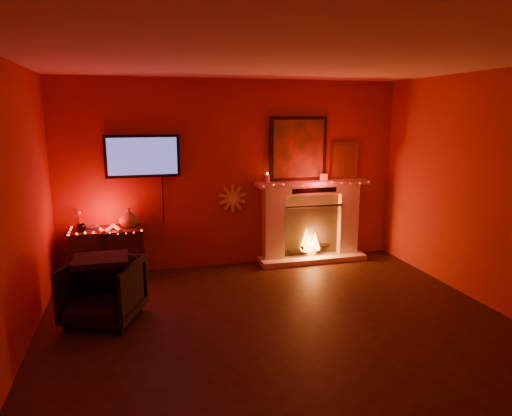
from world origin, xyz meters
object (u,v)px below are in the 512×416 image
Objects in this scene: tv at (143,156)px; armchair at (103,291)px; sunburst_clock at (233,198)px; console_table at (109,252)px; fireplace at (310,214)px.

tv reaches higher than armchair.
tv is 3.10× the size of sunburst_clock.
console_table is 1.30× the size of armchair.
sunburst_clock is at bearing 63.51° from armchair.
fireplace is 5.45× the size of sunburst_clock.
console_table is (-1.75, -0.22, -0.61)m from sunburst_clock.
armchair is at bearing -153.91° from fireplace.
armchair is at bearing -108.75° from tv.
sunburst_clock is 1.87m from console_table.
tv is at bearing 178.50° from fireplace.
sunburst_clock is (1.25, 0.03, -0.65)m from tv.
fireplace is 2.61m from tv.
console_table is (-2.94, -0.13, -0.33)m from fireplace.
sunburst_clock is 0.53× the size of armchair.
fireplace reaches higher than sunburst_clock.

